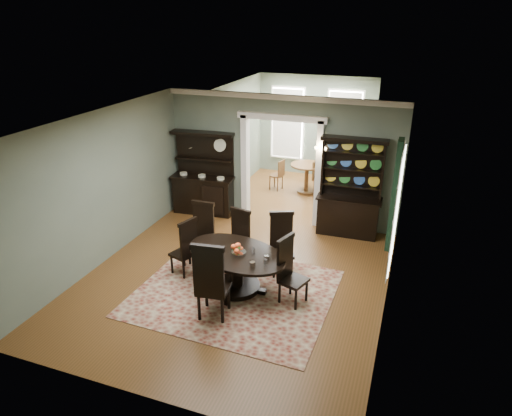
% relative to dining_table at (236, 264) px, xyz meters
% --- Properties ---
extents(room, '(5.51, 6.01, 3.01)m').
position_rel_dining_table_xyz_m(room, '(-0.16, 0.27, 1.05)').
color(room, brown).
rests_on(room, ground).
extents(parlor, '(3.51, 3.50, 3.01)m').
position_rel_dining_table_xyz_m(parlor, '(-0.16, 5.76, 0.99)').
color(parlor, brown).
rests_on(parlor, ground).
extents(doorway_trim, '(2.08, 0.25, 2.57)m').
position_rel_dining_table_xyz_m(doorway_trim, '(-0.16, 3.23, 1.09)').
color(doorway_trim, white).
rests_on(doorway_trim, floor).
extents(right_window, '(0.15, 1.47, 2.12)m').
position_rel_dining_table_xyz_m(right_window, '(2.53, 1.16, 1.07)').
color(right_window, white).
rests_on(right_window, wall_right).
extents(wall_sconce, '(0.27, 0.21, 0.21)m').
position_rel_dining_table_xyz_m(wall_sconce, '(0.79, 3.08, 1.36)').
color(wall_sconce, gold).
rests_on(wall_sconce, back_wall_right).
extents(rug, '(3.48, 2.97, 0.01)m').
position_rel_dining_table_xyz_m(rug, '(0.01, -0.14, -0.52)').
color(rug, maroon).
rests_on(rug, floor).
extents(dining_table, '(2.23, 2.23, 0.76)m').
position_rel_dining_table_xyz_m(dining_table, '(0.00, 0.00, 0.00)').
color(dining_table, black).
rests_on(dining_table, rug).
extents(centerpiece, '(1.32, 0.85, 0.22)m').
position_rel_dining_table_xyz_m(centerpiece, '(0.07, -0.04, 0.29)').
color(centerpiece, white).
rests_on(centerpiece, dining_table).
extents(chair_far_left, '(0.48, 0.45, 1.24)m').
position_rel_dining_table_xyz_m(chair_far_left, '(-1.04, 0.78, 0.12)').
color(chair_far_left, black).
rests_on(chair_far_left, rug).
extents(chair_far_mid, '(0.51, 0.49, 1.18)m').
position_rel_dining_table_xyz_m(chair_far_mid, '(-0.29, 0.85, 0.09)').
color(chair_far_mid, black).
rests_on(chair_far_mid, rug).
extents(chair_far_right, '(0.59, 0.57, 1.22)m').
position_rel_dining_table_xyz_m(chair_far_right, '(0.57, 0.90, 0.11)').
color(chair_far_right, black).
rests_on(chair_far_right, rug).
extents(chair_end_left, '(0.52, 0.54, 1.17)m').
position_rel_dining_table_xyz_m(chair_end_left, '(-1.08, 0.15, 0.08)').
color(chair_end_left, black).
rests_on(chair_end_left, rug).
extents(chair_end_right, '(0.54, 0.56, 1.21)m').
position_rel_dining_table_xyz_m(chair_end_right, '(0.98, -0.01, 0.11)').
color(chair_end_right, black).
rests_on(chair_end_right, rug).
extents(chair_near, '(0.59, 0.56, 1.42)m').
position_rel_dining_table_xyz_m(chair_near, '(-0.04, -0.95, 0.21)').
color(chair_near, black).
rests_on(chair_near, rug).
extents(sideboard, '(1.59, 0.69, 2.04)m').
position_rel_dining_table_xyz_m(sideboard, '(-2.08, 2.99, 0.18)').
color(sideboard, black).
rests_on(sideboard, floor).
extents(welsh_dresser, '(1.43, 0.56, 2.22)m').
position_rel_dining_table_xyz_m(welsh_dresser, '(1.51, 2.99, 0.27)').
color(welsh_dresser, black).
rests_on(welsh_dresser, floor).
extents(parlor_table, '(0.89, 0.89, 0.82)m').
position_rel_dining_table_xyz_m(parlor_table, '(0.01, 5.15, 0.01)').
color(parlor_table, brown).
rests_on(parlor_table, parlor_floor).
extents(parlor_chair_left, '(0.40, 0.39, 0.87)m').
position_rel_dining_table_xyz_m(parlor_chair_left, '(-0.80, 5.10, -0.06)').
color(parlor_chair_left, brown).
rests_on(parlor_chair_left, parlor_floor).
extents(parlor_chair_right, '(0.46, 0.45, 1.01)m').
position_rel_dining_table_xyz_m(parlor_chair_right, '(0.40, 4.99, 0.01)').
color(parlor_chair_right, brown).
rests_on(parlor_chair_right, parlor_floor).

